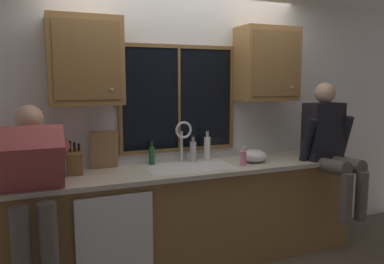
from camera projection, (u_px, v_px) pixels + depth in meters
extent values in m
cube|color=silver|center=(177.00, 124.00, 3.73)|extent=(5.68, 0.12, 2.55)
cube|color=black|center=(179.00, 99.00, 3.63)|extent=(1.10, 0.02, 0.95)
cube|color=brown|center=(179.00, 46.00, 3.55)|extent=(1.17, 0.02, 0.04)
cube|color=brown|center=(179.00, 149.00, 3.69)|extent=(1.17, 0.02, 0.04)
cube|color=brown|center=(120.00, 100.00, 3.41)|extent=(0.03, 0.02, 0.95)
cube|color=brown|center=(232.00, 98.00, 3.83)|extent=(0.03, 0.02, 0.95)
cube|color=brown|center=(179.00, 99.00, 3.62)|extent=(0.02, 0.02, 0.95)
cube|color=olive|center=(191.00, 217.00, 3.53)|extent=(3.28, 0.58, 0.88)
cube|color=beige|center=(191.00, 169.00, 3.44)|extent=(3.34, 0.62, 0.04)
cube|color=white|center=(115.00, 242.00, 2.95)|extent=(0.60, 0.02, 0.74)
cube|color=#9E703D|center=(85.00, 61.00, 3.11)|extent=(0.59, 0.33, 0.72)
cube|color=olive|center=(88.00, 60.00, 2.96)|extent=(0.51, 0.01, 0.62)
sphere|color=#B2B2B7|center=(112.00, 89.00, 3.05)|extent=(0.02, 0.02, 0.02)
cube|color=#9E703D|center=(267.00, 64.00, 3.77)|extent=(0.59, 0.33, 0.72)
cube|color=olive|center=(277.00, 64.00, 3.61)|extent=(0.51, 0.01, 0.62)
sphere|color=#B2B2B7|center=(292.00, 88.00, 3.70)|extent=(0.02, 0.02, 0.02)
cube|color=silver|center=(190.00, 168.00, 3.45)|extent=(0.80, 0.46, 0.02)
cube|color=beige|center=(169.00, 181.00, 3.39)|extent=(0.36, 0.42, 0.20)
cube|color=beige|center=(210.00, 177.00, 3.54)|extent=(0.36, 0.42, 0.20)
cube|color=silver|center=(190.00, 179.00, 3.46)|extent=(0.04, 0.42, 0.20)
cylinder|color=silver|center=(181.00, 147.00, 3.63)|extent=(0.03, 0.03, 0.30)
torus|color=silver|center=(184.00, 130.00, 3.55)|extent=(0.16, 0.02, 0.16)
cylinder|color=silver|center=(189.00, 156.00, 3.67)|extent=(0.03, 0.03, 0.09)
cylinder|color=#595147|center=(50.00, 264.00, 2.63)|extent=(0.13, 0.13, 0.88)
cube|color=#B24C4C|center=(31.00, 165.00, 2.67)|extent=(0.44, 0.53, 0.59)
sphere|color=tan|center=(29.00, 119.00, 2.85)|extent=(0.21, 0.21, 0.21)
cylinder|color=#B24C4C|center=(62.00, 152.00, 2.91)|extent=(0.09, 0.52, 0.26)
cylinder|color=#595147|center=(330.00, 166.00, 3.57)|extent=(0.14, 0.43, 0.16)
cylinder|color=#595147|center=(345.00, 164.00, 3.64)|extent=(0.14, 0.43, 0.16)
cylinder|color=#595147|center=(346.00, 198.00, 3.40)|extent=(0.11, 0.11, 0.46)
cylinder|color=#595147|center=(361.00, 196.00, 3.47)|extent=(0.11, 0.11, 0.46)
cube|color=black|center=(323.00, 131.00, 3.76)|extent=(0.42, 0.24, 0.56)
sphere|color=tan|center=(325.00, 93.00, 3.71)|extent=(0.20, 0.20, 0.20)
cylinder|color=black|center=(307.00, 141.00, 3.64)|extent=(0.08, 0.20, 0.47)
cylinder|color=black|center=(344.00, 138.00, 3.81)|extent=(0.08, 0.20, 0.47)
cube|color=brown|center=(75.00, 163.00, 3.14)|extent=(0.12, 0.18, 0.25)
cylinder|color=black|center=(70.00, 146.00, 3.05)|extent=(0.02, 0.05, 0.09)
cylinder|color=black|center=(74.00, 147.00, 3.07)|extent=(0.02, 0.04, 0.08)
cylinder|color=black|center=(79.00, 147.00, 3.08)|extent=(0.02, 0.04, 0.06)
cube|color=#997047|center=(104.00, 150.00, 3.35)|extent=(0.24, 0.09, 0.35)
ellipsoid|color=silver|center=(254.00, 156.00, 3.66)|extent=(0.25, 0.25, 0.13)
cylinder|color=pink|center=(243.00, 158.00, 3.49)|extent=(0.06, 0.06, 0.13)
cylinder|color=silver|center=(243.00, 149.00, 3.48)|extent=(0.02, 0.02, 0.04)
cylinder|color=silver|center=(244.00, 147.00, 3.46)|extent=(0.01, 0.04, 0.01)
cylinder|color=silver|center=(207.00, 149.00, 3.69)|extent=(0.06, 0.06, 0.23)
cylinder|color=#B3AFA7|center=(207.00, 134.00, 3.67)|extent=(0.03, 0.03, 0.06)
cylinder|color=black|center=(207.00, 131.00, 3.67)|extent=(0.03, 0.03, 0.01)
cylinder|color=#1E592D|center=(152.00, 156.00, 3.52)|extent=(0.05, 0.05, 0.17)
cylinder|color=#184724|center=(152.00, 145.00, 3.51)|extent=(0.02, 0.02, 0.04)
cylinder|color=black|center=(151.00, 142.00, 3.50)|extent=(0.03, 0.03, 0.01)
cylinder|color=#B7B7BC|center=(193.00, 152.00, 3.64)|extent=(0.06, 0.06, 0.20)
cylinder|color=#929296|center=(193.00, 139.00, 3.62)|extent=(0.03, 0.03, 0.05)
cylinder|color=black|center=(193.00, 136.00, 3.61)|extent=(0.03, 0.03, 0.01)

